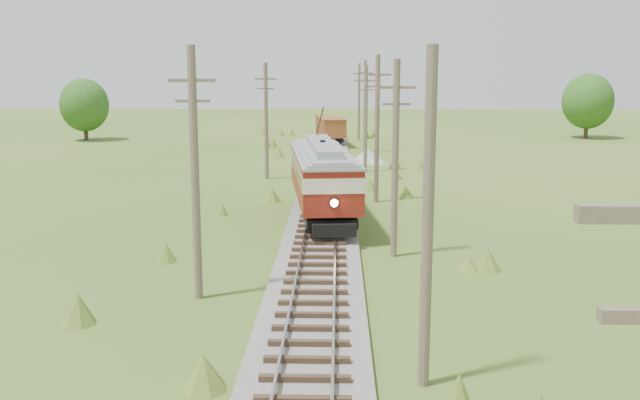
{
  "coord_description": "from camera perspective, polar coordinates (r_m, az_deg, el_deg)",
  "views": [
    {
      "loc": [
        0.83,
        -12.63,
        8.25
      ],
      "look_at": [
        0.0,
        19.78,
        2.19
      ],
      "focal_mm": 40.0,
      "sensor_mm": 36.0,
      "label": 1
    }
  ],
  "objects": [
    {
      "name": "utility_pole_r_5",
      "position": [
        69.78,
        3.61,
        7.55
      ],
      "size": [
        1.6,
        0.3,
        8.9
      ],
      "color": "brown",
      "rests_on": "ground"
    },
    {
      "name": "tree_mid_b",
      "position": [
        89.6,
        20.64,
        7.41
      ],
      "size": [
        5.88,
        5.88,
        7.57
      ],
      "color": "#38281C",
      "rests_on": "ground"
    },
    {
      "name": "gondola",
      "position": [
        76.33,
        0.84,
        5.79
      ],
      "size": [
        3.44,
        7.62,
        2.44
      ],
      "rotation": [
        0.0,
        0.0,
        0.15
      ],
      "color": "black",
      "rests_on": "ground"
    },
    {
      "name": "streetcar",
      "position": [
        38.27,
        0.21,
        2.16
      ],
      "size": [
        4.2,
        12.55,
        5.68
      ],
      "rotation": [
        0.0,
        0.0,
        0.11
      ],
      "color": "black",
      "rests_on": "ground"
    },
    {
      "name": "utility_pole_l_a",
      "position": [
        25.4,
        -9.98,
        2.22
      ],
      "size": [
        1.6,
        0.3,
        9.0
      ],
      "color": "brown",
      "rests_on": "ground"
    },
    {
      "name": "railbed_main",
      "position": [
        47.33,
        0.44,
        0.78
      ],
      "size": [
        3.6,
        96.0,
        0.57
      ],
      "color": "#605B54",
      "rests_on": "ground"
    },
    {
      "name": "utility_pole_r_3",
      "position": [
        43.85,
        4.58,
        5.81
      ],
      "size": [
        1.6,
        0.3,
        9.0
      ],
      "color": "brown",
      "rests_on": "ground"
    },
    {
      "name": "utility_pole_r_6",
      "position": [
        82.75,
        3.14,
        7.95
      ],
      "size": [
        1.6,
        0.3,
        8.7
      ],
      "color": "brown",
      "rests_on": "ground"
    },
    {
      "name": "utility_pole_r_1",
      "position": [
        18.19,
        8.61,
        -1.75
      ],
      "size": [
        0.3,
        0.3,
        8.8
      ],
      "color": "brown",
      "rests_on": "ground"
    },
    {
      "name": "utility_pole_r_2",
      "position": [
        30.97,
        6.04,
        3.43
      ],
      "size": [
        1.6,
        0.3,
        8.6
      ],
      "color": "brown",
      "rests_on": "ground"
    },
    {
      "name": "gravel_pile",
      "position": [
        62.87,
        3.94,
        3.53
      ],
      "size": [
        3.29,
        3.49,
        1.2
      ],
      "color": "gray",
      "rests_on": "ground"
    },
    {
      "name": "tree_mid_a",
      "position": [
        85.74,
        -18.34,
        7.23
      ],
      "size": [
        5.46,
        5.46,
        7.03
      ],
      "color": "#38281C",
      "rests_on": "ground"
    },
    {
      "name": "utility_pole_r_4",
      "position": [
        56.81,
        3.68,
        6.6
      ],
      "size": [
        1.6,
        0.3,
        8.4
      ],
      "color": "brown",
      "rests_on": "ground"
    },
    {
      "name": "utility_pole_l_b",
      "position": [
        53.04,
        -4.33,
        6.42
      ],
      "size": [
        1.6,
        0.3,
        8.6
      ],
      "color": "brown",
      "rests_on": "ground"
    }
  ]
}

